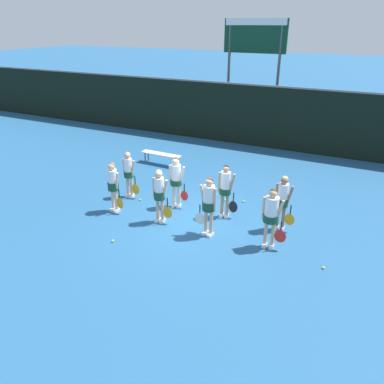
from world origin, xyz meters
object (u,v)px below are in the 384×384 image
(bench_courtside, at_px, (161,155))
(player_7, at_px, (283,199))
(player_1, at_px, (160,192))
(player_6, at_px, (226,187))
(player_2, at_px, (209,202))
(tennis_ball_5, at_px, (113,241))
(player_5, at_px, (176,178))
(tennis_ball_3, at_px, (323,268))
(tennis_ball_1, at_px, (140,200))
(tennis_ball_4, at_px, (225,200))
(tennis_ball_0, at_px, (216,194))
(tennis_ball_2, at_px, (244,201))
(player_3, at_px, (271,213))
(scoreboard, at_px, (254,48))
(player_4, at_px, (129,172))
(player_0, at_px, (113,183))

(bench_courtside, height_order, player_7, player_7)
(player_1, relative_size, player_6, 0.99)
(player_2, xyz_separation_m, tennis_ball_5, (-2.22, -1.54, -1.02))
(player_2, height_order, player_6, player_2)
(player_5, bearing_deg, player_2, -44.74)
(bench_courtside, xyz_separation_m, tennis_ball_3, (7.42, -4.68, -0.38))
(bench_courtside, relative_size, tennis_ball_5, 27.32)
(tennis_ball_1, relative_size, tennis_ball_5, 1.03)
(tennis_ball_4, bearing_deg, tennis_ball_0, 149.66)
(player_6, height_order, tennis_ball_2, player_6)
(tennis_ball_0, bearing_deg, tennis_ball_5, -108.60)
(tennis_ball_2, relative_size, tennis_ball_3, 0.99)
(player_7, xyz_separation_m, tennis_ball_3, (1.47, -1.46, -0.95))
(player_3, bearing_deg, player_2, -177.82)
(player_5, height_order, tennis_ball_3, player_5)
(scoreboard, xyz_separation_m, tennis_ball_4, (1.86, -8.14, -4.39))
(player_2, relative_size, player_5, 1.03)
(bench_courtside, relative_size, player_2, 1.03)
(player_3, bearing_deg, scoreboard, 108.63)
(player_2, height_order, player_7, player_2)
(player_4, relative_size, player_5, 0.95)
(player_0, relative_size, tennis_ball_2, 24.78)
(player_5, distance_m, player_6, 1.68)
(player_2, distance_m, player_7, 2.15)
(player_7, height_order, tennis_ball_3, player_7)
(bench_courtside, height_order, player_2, player_2)
(bench_courtside, xyz_separation_m, player_6, (4.20, -3.21, 0.58))
(tennis_ball_2, bearing_deg, player_3, -57.02)
(scoreboard, height_order, player_3, scoreboard)
(player_0, bearing_deg, player_3, 13.19)
(player_1, relative_size, tennis_ball_3, 24.95)
(player_7, bearing_deg, tennis_ball_4, 153.34)
(bench_courtside, bearing_deg, player_5, -50.31)
(player_2, bearing_deg, player_3, 13.45)
(player_4, bearing_deg, tennis_ball_1, -15.36)
(player_3, bearing_deg, bench_courtside, 141.46)
(player_7, relative_size, tennis_ball_5, 25.16)
(tennis_ball_2, xyz_separation_m, tennis_ball_5, (-2.44, -4.00, 0.00))
(scoreboard, height_order, tennis_ball_4, scoreboard)
(tennis_ball_3, bearing_deg, tennis_ball_2, 138.17)
(player_6, bearing_deg, tennis_ball_3, -34.32)
(player_1, height_order, player_2, player_2)
(player_2, distance_m, tennis_ball_2, 2.67)
(bench_courtside, relative_size, tennis_ball_0, 27.11)
(player_1, distance_m, tennis_ball_2, 3.17)
(player_0, relative_size, player_3, 0.96)
(player_0, distance_m, tennis_ball_3, 6.61)
(bench_courtside, bearing_deg, player_6, -35.36)
(tennis_ball_1, distance_m, tennis_ball_2, 3.53)
(bench_courtside, xyz_separation_m, tennis_ball_5, (1.97, -5.99, -0.38))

